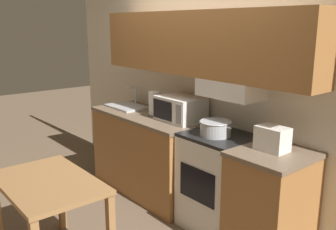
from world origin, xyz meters
name	(u,v)px	position (x,y,z in m)	size (l,w,h in m)	color
ground_plane	(204,201)	(0.00, 0.00, 0.00)	(16.00, 16.00, 0.00)	brown
wall_back	(204,69)	(0.01, -0.06, 1.48)	(5.08, 0.38, 2.55)	silver
lower_counter_main	(149,153)	(-0.60, -0.31, 0.47)	(1.50, 0.63, 0.93)	#A36B38
lower_counter_right_stub	(271,206)	(1.07, -0.31, 0.47)	(0.57, 0.63, 0.93)	#A36B38
stove_range	(218,182)	(0.47, -0.28, 0.47)	(0.62, 0.57, 0.93)	white
cooking_pot	(215,128)	(0.46, -0.34, 1.00)	(0.37, 0.29, 0.14)	#B7BABF
microwave	(180,109)	(-0.16, -0.22, 1.06)	(0.48, 0.37, 0.25)	white
toaster	(272,138)	(1.03, -0.28, 1.03)	(0.26, 0.17, 0.19)	white
sink_basin	(127,106)	(-1.04, -0.31, 0.95)	(0.50, 0.34, 0.25)	#B7BABF
paper_towel_roll	(154,103)	(-0.52, -0.29, 1.06)	(0.14, 0.14, 0.26)	black
dining_table	(49,194)	(-0.01, -1.73, 0.61)	(0.99, 0.65, 0.72)	#9E7042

